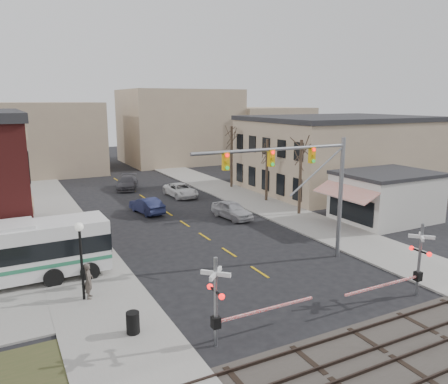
# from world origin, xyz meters

# --- Properties ---
(ground) EXTENTS (160.00, 160.00, 0.00)m
(ground) POSITION_xyz_m (0.00, 0.00, 0.00)
(ground) COLOR black
(ground) RESTS_ON ground
(sidewalk_west) EXTENTS (5.00, 60.00, 0.12)m
(sidewalk_west) POSITION_xyz_m (-9.50, 20.00, 0.06)
(sidewalk_west) COLOR gray
(sidewalk_west) RESTS_ON ground
(sidewalk_east) EXTENTS (5.00, 60.00, 0.12)m
(sidewalk_east) POSITION_xyz_m (9.50, 20.00, 0.06)
(sidewalk_east) COLOR gray
(sidewalk_east) RESTS_ON ground
(ballast_strip) EXTENTS (160.00, 5.00, 0.06)m
(ballast_strip) POSITION_xyz_m (0.00, -8.00, 0.03)
(ballast_strip) COLOR #332D28
(ballast_strip) RESTS_ON ground
(rail_tracks) EXTENTS (160.00, 3.91, 0.14)m
(rail_tracks) POSITION_xyz_m (0.00, -8.00, 0.12)
(rail_tracks) COLOR #2D231E
(rail_tracks) RESTS_ON ground
(tan_building) EXTENTS (20.30, 15.30, 8.50)m
(tan_building) POSITION_xyz_m (22.00, 20.00, 4.26)
(tan_building) COLOR tan
(tan_building) RESTS_ON ground
(awning_shop) EXTENTS (9.74, 6.20, 4.30)m
(awning_shop) POSITION_xyz_m (15.97, 7.00, 2.16)
(awning_shop) COLOR beige
(awning_shop) RESTS_ON ground
(tree_east_a) EXTENTS (0.28, 0.28, 6.75)m
(tree_east_a) POSITION_xyz_m (10.50, 12.00, 3.50)
(tree_east_a) COLOR #382B21
(tree_east_a) RESTS_ON sidewalk_east
(tree_east_b) EXTENTS (0.28, 0.28, 6.30)m
(tree_east_b) POSITION_xyz_m (10.80, 18.00, 3.27)
(tree_east_b) COLOR #382B21
(tree_east_b) RESTS_ON sidewalk_east
(tree_east_c) EXTENTS (0.28, 0.28, 7.20)m
(tree_east_c) POSITION_xyz_m (11.00, 26.00, 3.72)
(tree_east_c) COLOR #382B21
(tree_east_c) RESTS_ON sidewalk_east
(traffic_signal_mast) EXTENTS (10.75, 0.30, 8.00)m
(traffic_signal_mast) POSITION_xyz_m (3.22, 1.98, 5.78)
(traffic_signal_mast) COLOR gray
(traffic_signal_mast) RESTS_ON ground
(rr_crossing_west) EXTENTS (5.60, 1.36, 4.00)m
(rr_crossing_west) POSITION_xyz_m (-5.58, -4.08, 1.97)
(rr_crossing_west) COLOR gray
(rr_crossing_west) RESTS_ON ground
(rr_crossing_east) EXTENTS (5.60, 1.36, 4.00)m
(rr_crossing_east) POSITION_xyz_m (5.36, -4.63, 1.97)
(rr_crossing_east) COLOR gray
(rr_crossing_east) RESTS_ON ground
(street_lamp) EXTENTS (0.44, 0.44, 4.15)m
(street_lamp) POSITION_xyz_m (-10.24, 2.89, 3.10)
(street_lamp) COLOR black
(street_lamp) RESTS_ON sidewalk_west
(trash_bin) EXTENTS (0.60, 0.60, 0.99)m
(trash_bin) POSITION_xyz_m (-8.91, -1.61, 0.62)
(trash_bin) COLOR black
(trash_bin) RESTS_ON sidewalk_west
(car_a) EXTENTS (2.40, 4.74, 1.55)m
(car_a) POSITION_xyz_m (4.43, 13.75, 0.77)
(car_a) COLOR #A3A2A7
(car_a) RESTS_ON ground
(car_b) EXTENTS (2.29, 4.70, 1.48)m
(car_b) POSITION_xyz_m (-1.75, 18.95, 0.74)
(car_b) COLOR #191E3E
(car_b) RESTS_ON ground
(car_c) EXTENTS (2.61, 5.24, 1.43)m
(car_c) POSITION_xyz_m (3.73, 24.15, 0.71)
(car_c) COLOR silver
(car_c) RESTS_ON ground
(car_d) EXTENTS (3.93, 5.68, 1.53)m
(car_d) POSITION_xyz_m (-0.36, 30.87, 0.76)
(car_d) COLOR #414045
(car_d) RESTS_ON ground
(pedestrian_near) EXTENTS (0.63, 0.80, 1.92)m
(pedestrian_near) POSITION_xyz_m (-9.96, 2.92, 1.08)
(pedestrian_near) COLOR #4B433C
(pedestrian_near) RESTS_ON sidewalk_west
(pedestrian_far) EXTENTS (1.04, 1.11, 1.82)m
(pedestrian_far) POSITION_xyz_m (-9.50, 6.43, 1.03)
(pedestrian_far) COLOR #333258
(pedestrian_far) RESTS_ON sidewalk_west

